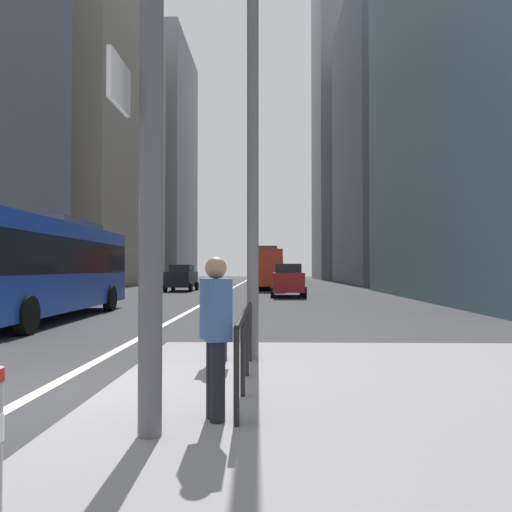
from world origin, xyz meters
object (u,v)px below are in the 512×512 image
street_lamp_post (253,61)px  car_oncoming_mid (182,278)px  city_bus_blue_oncoming (41,264)px  city_bus_red_distant (273,267)px  car_receding_near (288,280)px  city_bus_red_receding (266,266)px  pedestrian_walking (218,308)px  car_receding_far (270,275)px  pedestrian_waiting (216,330)px

street_lamp_post → car_oncoming_mid: bearing=102.1°
city_bus_blue_oncoming → city_bus_red_distant: bearing=80.7°
car_receding_near → street_lamp_post: (-1.38, -21.66, 4.29)m
city_bus_blue_oncoming → car_receding_near: city_bus_blue_oncoming is taller
street_lamp_post → city_bus_red_receding: bearing=90.0°
city_bus_red_receding → pedestrian_walking: 33.97m
car_oncoming_mid → car_receding_far: bearing=68.1°
car_oncoming_mid → city_bus_red_distant: bearing=75.3°
car_receding_far → city_bus_blue_oncoming: bearing=-101.2°
city_bus_red_distant → car_oncoming_mid: (-6.90, -26.37, -0.85)m
city_bus_red_receding → city_bus_red_distant: (0.70, 21.38, -0.00)m
car_receding_far → pedestrian_waiting: size_ratio=2.73×
city_bus_blue_oncoming → car_receding_far: (7.45, 37.47, -0.85)m
car_oncoming_mid → city_bus_blue_oncoming: bearing=-92.4°
car_oncoming_mid → pedestrian_walking: 29.50m
city_bus_red_distant → car_receding_near: size_ratio=2.56×
city_bus_red_receding → street_lamp_post: (-0.02, -33.73, 3.45)m
car_receding_far → city_bus_red_distant: bearing=88.0°
city_bus_red_distant → car_receding_near: city_bus_red_distant is taller
city_bus_red_distant → street_lamp_post: bearing=-90.7°
city_bus_red_receding → city_bus_red_distant: size_ratio=1.00×
car_receding_near → pedestrian_walking: size_ratio=2.84×
city_bus_blue_oncoming → car_receding_far: city_bus_blue_oncoming is taller
city_bus_blue_oncoming → pedestrian_walking: bearing=-49.9°
car_receding_near → pedestrian_walking: car_receding_near is taller
pedestrian_walking → city_bus_blue_oncoming: bearing=130.1°
city_bus_blue_oncoming → car_receding_near: 16.50m
city_bus_blue_oncoming → street_lamp_post: street_lamp_post is taller
car_receding_near → city_bus_red_distant: bearing=91.1°
city_bus_red_receding → car_oncoming_mid: (-6.20, -4.99, -0.85)m
street_lamp_post → pedestrian_waiting: 5.53m
pedestrian_waiting → city_bus_red_distant: bearing=89.0°
car_receding_near → pedestrian_walking: (-1.95, -21.88, 0.02)m
city_bus_red_receding → car_oncoming_mid: size_ratio=2.82×
city_bus_red_distant → car_receding_far: city_bus_red_distant is taller
car_oncoming_mid → pedestrian_waiting: (5.92, -32.31, 0.08)m
city_bus_blue_oncoming → car_oncoming_mid: city_bus_blue_oncoming is taller
street_lamp_post → pedestrian_walking: size_ratio=5.08×
car_receding_far → car_oncoming_mid: bearing=-111.9°
pedestrian_walking → city_bus_red_receding: bearing=89.0°
car_oncoming_mid → car_receding_near: same height
city_bus_blue_oncoming → car_oncoming_mid: 21.26m
city_bus_red_receding → car_receding_near: city_bus_red_receding is taller
car_receding_near → pedestrian_walking: 21.97m
car_oncoming_mid → pedestrian_walking: car_oncoming_mid is taller
city_bus_blue_oncoming → city_bus_red_distant: same height
city_bus_blue_oncoming → city_bus_red_distant: (7.81, 47.60, 0.00)m
city_bus_red_distant → car_receding_far: (-0.35, -10.12, -0.85)m
car_receding_far → pedestrian_waiting: car_receding_far is taller
city_bus_red_distant → city_bus_red_receding: bearing=-91.9°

